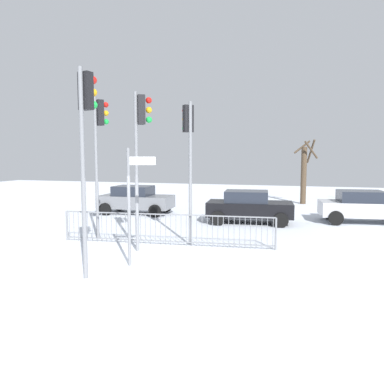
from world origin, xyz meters
name	(u,v)px	position (x,y,z in m)	size (l,w,h in m)	color
ground_plane	(133,266)	(0.00, 0.00, 0.00)	(60.00, 60.00, 0.00)	silver
traffic_light_rear_right	(99,136)	(-2.60, 2.81, 3.73)	(0.44, 0.49, 5.12)	slate
traffic_light_foreground_left	(140,136)	(-0.49, 1.68, 3.67)	(0.50, 0.44, 5.02)	slate
traffic_light_foreground_right	(86,126)	(-0.68, -1.11, 3.75)	(0.36, 0.56, 5.15)	slate
traffic_light_mid_right	(189,141)	(0.71, 2.92, 3.53)	(0.46, 0.47, 4.83)	slate
direction_sign_post	(131,201)	(-0.07, 0.06, 1.82)	(0.77, 0.24, 3.25)	slate
pedestrian_guard_railing	(166,229)	(-0.02, 2.62, 0.55)	(7.39, 0.74, 1.07)	slate
car_grey_far	(135,199)	(-3.96, 8.69, 0.77)	(3.86, 2.05, 1.47)	slate
car_black_mid	(249,206)	(2.15, 7.61, 0.77)	(3.94, 2.22, 1.47)	black
car_silver_near	(363,206)	(7.12, 9.10, 0.77)	(3.95, 2.25, 1.47)	#B2B5BA
bare_tree_left	(304,172)	(4.58, 15.42, 2.01)	(1.50, 1.52, 4.07)	#473828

